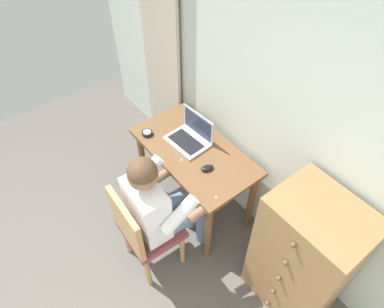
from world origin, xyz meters
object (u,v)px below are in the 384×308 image
Objects in this scene: computer_mouse at (207,168)px; desk_clock at (147,133)px; chair at (143,229)px; laptop at (191,136)px; person_seated at (162,203)px; dresser at (303,257)px; desk at (194,160)px.

desk_clock is (-0.61, -0.15, -0.00)m from computer_mouse.
chair is 2.46× the size of laptop.
person_seated reaches higher than desk_clock.
dresser reaches higher than desk_clock.
laptop is at bearing -178.68° from dresser.
computer_mouse is at bearing 90.96° from person_seated.
desk is 1.11m from dresser.
dresser is 1.52m from desk_clock.
desk is at bearing 115.94° from person_seated.
dresser is 1.14m from chair.
person_seated is at bearing -24.19° from desk_clock.
computer_mouse is at bearing -16.29° from laptop.
person_seated is 0.43m from computer_mouse.
desk_clock is at bearing -169.63° from dresser.
chair is 0.66m from computer_mouse.
laptop reaches higher than computer_mouse.
person_seated reaches higher than dresser.
chair is (-0.88, -0.73, -0.06)m from dresser.
desk_clock is at bearing -152.54° from desk.
person_seated reaches higher than computer_mouse.
chair is (0.22, -0.66, -0.12)m from desk.
chair reaches higher than computer_mouse.
computer_mouse is at bearing 90.01° from chair.
laptop is (-1.21, -0.03, 0.24)m from dresser.
chair is at bearing -71.18° from desk.
chair reaches higher than desk_clock.
dresser is at bearing 39.74° from chair.
computer_mouse is (-0.00, 0.61, 0.26)m from chair.
chair is 9.74× the size of desk_clock.
desk_clock is (-1.49, -0.27, 0.20)m from dresser.
person_seated is 0.63m from laptop.
laptop is (-0.10, 0.05, 0.17)m from desk.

